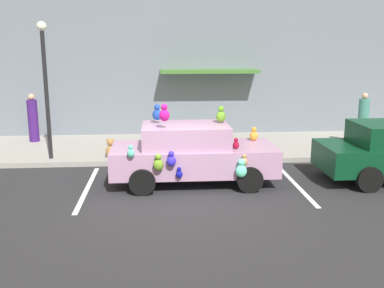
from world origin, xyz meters
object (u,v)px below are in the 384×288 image
(plush_covered_car, at_px, (192,153))
(teddy_bear_on_sidewalk, at_px, (111,149))
(street_lamp_post, at_px, (45,77))
(pedestrian_near_shopfront, at_px, (33,119))
(pedestrian_walking_past, at_px, (363,121))

(plush_covered_car, distance_m, teddy_bear_on_sidewalk, 3.21)
(teddy_bear_on_sidewalk, bearing_deg, plush_covered_car, -43.78)
(plush_covered_car, distance_m, street_lamp_post, 5.02)
(plush_covered_car, distance_m, pedestrian_near_shopfront, 7.08)
(street_lamp_post, bearing_deg, pedestrian_walking_past, 5.29)
(teddy_bear_on_sidewalk, bearing_deg, pedestrian_near_shopfront, 139.27)
(plush_covered_car, height_order, pedestrian_walking_past, plush_covered_car)
(plush_covered_car, bearing_deg, teddy_bear_on_sidewalk, 136.22)
(street_lamp_post, bearing_deg, pedestrian_near_shopfront, 114.76)
(plush_covered_car, bearing_deg, pedestrian_walking_past, 27.99)
(street_lamp_post, bearing_deg, plush_covered_car, -28.83)
(teddy_bear_on_sidewalk, relative_size, street_lamp_post, 0.15)
(plush_covered_car, relative_size, street_lamp_post, 1.05)
(teddy_bear_on_sidewalk, relative_size, pedestrian_near_shopfront, 0.35)
(plush_covered_car, bearing_deg, street_lamp_post, 151.17)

